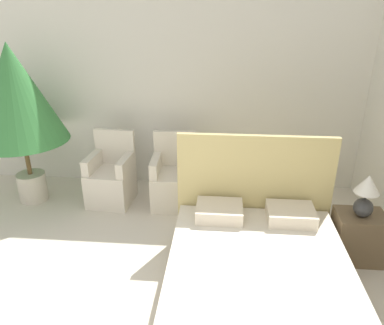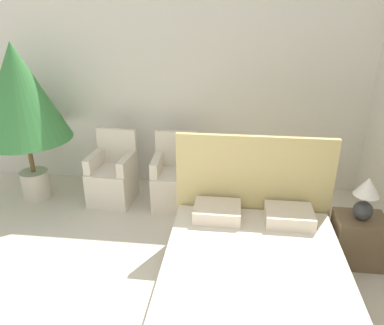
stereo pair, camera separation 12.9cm
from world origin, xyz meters
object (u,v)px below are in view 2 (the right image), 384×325
bed (253,283)px  nightstand (357,240)px  armchair_near_window_left (113,179)px  table_lamp (366,196)px  armchair_near_window_right (174,183)px  potted_palm (19,95)px

bed → nightstand: 1.36m
armchair_near_window_left → bed: bearing=-39.6°
nightstand → table_lamp: 0.54m
armchair_near_window_left → armchair_near_window_right: 0.86m
nightstand → bed: bearing=-144.4°
bed → armchair_near_window_right: bed is taller
armchair_near_window_right → bed: bearing=-63.0°
armchair_near_window_left → table_lamp: 3.17m
potted_palm → nightstand: potted_palm is taller
potted_palm → nightstand: (4.08, -0.97, -1.20)m
potted_palm → table_lamp: bearing=-13.8°
bed → potted_palm: bearing=149.4°
armchair_near_window_left → potted_palm: bearing=-173.2°
armchair_near_window_left → table_lamp: size_ratio=2.11×
table_lamp → potted_palm: bearing=166.2°
armchair_near_window_left → armchair_near_window_right: (0.86, 0.00, 0.00)m
armchair_near_window_left → table_lamp: (2.95, -1.04, 0.49)m
armchair_near_window_left → table_lamp: bearing=-14.8°
armchair_near_window_right → nightstand: 2.34m
bed → nightstand: bed is taller
armchair_near_window_left → potted_palm: size_ratio=0.45×
potted_palm → table_lamp: potted_palm is taller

